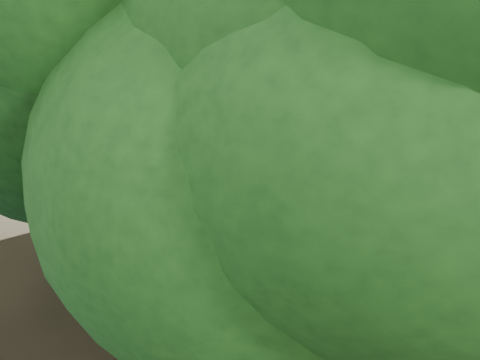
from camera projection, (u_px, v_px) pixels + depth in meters
ground at (322, 252)px, 11.22m from camera, size 120.00×120.00×0.00m
sand_beach at (97, 113)px, 23.32m from camera, size 40.00×22.00×0.02m
boardwalk at (295, 233)px, 11.95m from camera, size 2.00×12.00×0.12m
backpack_left_b at (448, 339)px, 7.84m from camera, size 0.38×0.29×0.64m
backpack_left_c at (428, 319)px, 8.13m from camera, size 0.50×0.38×0.88m
backpack_left_d at (366, 286)px, 9.24m from camera, size 0.43×0.34×0.60m
backpack_right_c at (475, 295)px, 8.96m from camera, size 0.40×0.31×0.63m
backpack_right_d at (439, 280)px, 9.46m from camera, size 0.39×0.29×0.57m
duffel_right_khaki at (421, 272)px, 9.83m from camera, size 0.52×0.71×0.44m
duffel_right_black at (397, 259)px, 10.31m from camera, size 0.47×0.73×0.45m
suitcase_on_boardwalk at (402, 312)px, 8.55m from camera, size 0.37×0.21×0.56m
lone_suitcase_on_sand at (177, 150)px, 17.17m from camera, size 0.43×0.32×0.59m
hat_brown at (455, 320)px, 7.70m from camera, size 0.37×0.37×0.11m
hat_white at (430, 294)px, 7.97m from camera, size 0.35×0.35×0.12m
kayak at (70, 147)px, 17.77m from camera, size 2.11×3.60×0.36m
sun_lounger at (209, 122)px, 20.73m from camera, size 0.85×1.70×0.52m
tree_right_c at (365, 57)px, 12.80m from camera, size 4.74×4.74×8.20m
tree_right_e at (268, 28)px, 16.80m from camera, size 4.95×4.95×8.92m
tree_right_f at (286, 4)px, 19.67m from camera, size 5.78×5.78×10.32m
tree_left_a at (357, 207)px, 4.55m from camera, size 4.73×4.73×7.88m
tree_left_b at (131, 123)px, 6.49m from camera, size 4.61×4.61×8.30m
tree_left_c at (105, 76)px, 10.33m from camera, size 4.66×4.66×8.10m
tree_back_a at (57, 24)px, 20.63m from camera, size 4.98×4.98×8.62m
tree_back_c at (198, 22)px, 23.92m from camera, size 4.61×4.61×8.30m
palm_right_a at (272, 41)px, 16.21m from camera, size 4.81×4.81×8.20m
palm_right_b at (247, 36)px, 20.55m from camera, size 3.98×3.98×7.68m
palm_right_c at (160, 39)px, 20.16m from camera, size 4.72×4.72×7.50m
palm_left_a at (50, 91)px, 12.83m from camera, size 4.05×4.05×6.44m
rock_left_b at (329, 348)px, 8.15m from camera, size 0.31×0.28×0.17m
rock_left_c at (240, 261)px, 10.58m from camera, size 0.50×0.45×0.28m
rock_left_d at (178, 231)px, 11.99m from camera, size 0.30×0.27×0.17m
rock_right_b at (434, 246)px, 11.21m from camera, size 0.49×0.44×0.27m
rock_right_c at (324, 214)px, 12.89m from camera, size 0.30×0.27×0.17m
shrub_left_b at (221, 242)px, 10.87m from camera, size 0.87×0.87×0.78m
shrub_left_c at (143, 194)px, 12.92m from camera, size 1.28×1.28×1.15m
shrub_right_b at (339, 183)px, 13.78m from camera, size 1.18×1.18×1.06m
shrub_right_c at (253, 156)px, 16.35m from camera, size 0.82×0.82×0.73m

